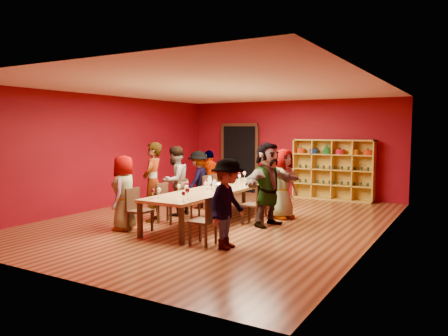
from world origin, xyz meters
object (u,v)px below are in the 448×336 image
at_px(person_left_1, 153,182).
at_px(chair_person_left_3, 211,191).
at_px(chair_person_left_0, 137,207).
at_px(chair_person_right_3, 273,197).
at_px(wine_bottle, 259,177).
at_px(person_left_4, 210,178).
at_px(chair_person_right_0, 207,218).
at_px(chair_person_left_4, 220,189).
at_px(chair_person_left_2, 186,196).
at_px(person_left_2, 175,181).
at_px(person_left_0, 124,193).
at_px(person_right_0, 228,204).
at_px(person_right_2, 268,184).
at_px(person_right_3, 283,184).
at_px(chair_person_left_1, 166,201).
at_px(spittoon_bowl, 216,186).
at_px(person_left_3, 198,180).
at_px(chair_person_right_2, 256,202).
at_px(shelving_unit, 333,167).
at_px(tasting_table, 219,190).

bearing_deg(person_left_1, chair_person_left_3, 148.26).
distance_m(chair_person_left_0, chair_person_right_3, 3.29).
distance_m(chair_person_left_3, wine_bottle, 1.32).
xyz_separation_m(person_left_4, chair_person_right_0, (2.13, -3.54, -0.27)).
bearing_deg(chair_person_left_4, chair_person_right_0, -62.77).
distance_m(chair_person_left_2, person_left_2, 0.48).
bearing_deg(person_left_0, person_right_0, 63.07).
height_order(person_right_0, person_right_2, person_right_2).
height_order(person_left_1, chair_person_left_4, person_left_1).
height_order(chair_person_left_4, person_right_3, person_right_3).
relative_size(chair_person_left_1, person_left_1, 0.49).
height_order(person_left_0, spittoon_bowl, person_left_0).
xyz_separation_m(person_left_3, chair_person_left_4, (0.39, 0.45, -0.27)).
xyz_separation_m(chair_person_left_1, chair_person_left_2, (0.00, 0.80, 0.00)).
relative_size(person_left_4, chair_person_right_2, 1.72).
bearing_deg(chair_person_right_2, person_left_4, 144.82).
height_order(shelving_unit, chair_person_left_3, shelving_unit).
xyz_separation_m(tasting_table, spittoon_bowl, (0.02, -0.17, 0.13)).
distance_m(chair_person_left_1, wine_bottle, 2.80).
relative_size(person_left_0, chair_person_left_2, 1.75).
xyz_separation_m(chair_person_left_1, person_left_2, (-0.33, 0.80, 0.35)).
relative_size(spittoon_bowl, wine_bottle, 1.10).
height_order(chair_person_right_0, chair_person_right_2, same).
bearing_deg(chair_person_left_2, person_right_3, 25.04).
relative_size(person_right_2, person_right_3, 1.11).
height_order(person_left_1, person_right_3, person_left_1).
distance_m(chair_person_left_1, person_left_3, 1.97).
distance_m(person_left_0, chair_person_left_1, 1.07).
bearing_deg(person_left_3, chair_person_right_3, 79.11).
bearing_deg(wine_bottle, shelving_unit, 64.90).
xyz_separation_m(chair_person_right_0, person_right_2, (0.28, 2.04, 0.42)).
distance_m(chair_person_left_0, person_right_0, 2.28).
height_order(person_left_4, chair_person_right_3, person_left_4).
xyz_separation_m(tasting_table, chair_person_right_0, (0.91, -1.98, -0.20)).
relative_size(chair_person_left_4, person_right_2, 0.49).
bearing_deg(wine_bottle, person_right_3, -38.25).
relative_size(person_left_0, chair_person_right_3, 1.75).
relative_size(person_left_3, chair_person_left_4, 1.72).
xyz_separation_m(chair_person_left_2, wine_bottle, (1.10, 1.75, 0.37)).
xyz_separation_m(chair_person_left_1, chair_person_left_4, (0.00, 2.36, 0.00)).
bearing_deg(person_left_3, chair_person_left_1, 4.07).
xyz_separation_m(person_left_0, chair_person_left_1, (0.34, 0.97, -0.28)).
bearing_deg(chair_person_right_3, wine_bottle, 132.83).
bearing_deg(tasting_table, person_left_0, -125.13).
bearing_deg(person_left_0, tasting_table, 122.39).
relative_size(shelving_unit, chair_person_left_0, 2.70).
bearing_deg(shelving_unit, person_left_0, -113.48).
height_order(chair_person_left_1, wine_bottle, wine_bottle).
distance_m(person_left_3, person_right_3, 2.47).
bearing_deg(chair_person_left_2, person_left_4, 101.09).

